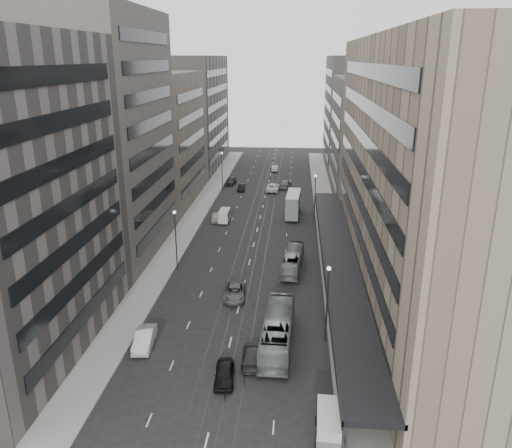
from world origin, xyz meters
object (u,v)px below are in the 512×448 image
(bus_near, at_px, (278,331))
(double_decker, at_px, (293,204))
(vw_microbus, at_px, (329,424))
(sedan_1, at_px, (144,339))
(bus_far, at_px, (293,261))
(sedan_0, at_px, (224,374))
(panel_van, at_px, (224,215))
(sedan_2, at_px, (235,292))

(bus_near, distance_m, double_decker, 43.08)
(vw_microbus, distance_m, sedan_1, 21.06)
(bus_far, xyz_separation_m, sedan_0, (-5.83, -25.30, -0.60))
(bus_far, relative_size, sedan_0, 2.22)
(bus_near, bearing_deg, sedan_1, 7.04)
(sedan_0, bearing_deg, vw_microbus, -40.40)
(vw_microbus, bearing_deg, bus_near, 111.82)
(bus_near, xyz_separation_m, sedan_0, (-4.52, -6.13, -0.93))
(bus_far, bearing_deg, panel_van, -52.47)
(bus_far, distance_m, panel_van, 23.11)
(bus_near, height_order, sedan_1, bus_near)
(double_decker, relative_size, sedan_0, 1.90)
(bus_far, relative_size, panel_van, 2.59)
(vw_microbus, height_order, sedan_1, vw_microbus)
(bus_far, distance_m, vw_microbus, 31.84)
(sedan_0, xyz_separation_m, sedan_2, (-1.06, 16.26, -0.00))
(bus_far, height_order, vw_microbus, bus_far)
(sedan_1, bearing_deg, double_decker, 66.67)
(sedan_0, height_order, sedan_2, same)
(vw_microbus, bearing_deg, sedan_0, 146.83)
(bus_near, relative_size, sedan_0, 2.77)
(bus_near, distance_m, vw_microbus, 13.28)
(sedan_2, bearing_deg, sedan_1, -129.57)
(sedan_0, height_order, sedan_1, sedan_1)
(sedan_0, distance_m, sedan_2, 16.29)
(sedan_0, bearing_deg, bus_far, 72.40)
(double_decker, distance_m, panel_van, 12.74)
(double_decker, distance_m, sedan_2, 33.64)
(sedan_2, bearing_deg, double_decker, 73.58)
(bus_far, xyz_separation_m, vw_microbus, (3.05, -31.70, -0.05))
(vw_microbus, xyz_separation_m, sedan_1, (-17.70, 11.40, -0.47))
(panel_van, distance_m, sedan_0, 45.38)
(sedan_2, bearing_deg, panel_van, 95.48)
(sedan_0, distance_m, sedan_1, 10.14)
(double_decker, distance_m, vw_microbus, 55.70)
(bus_far, height_order, sedan_1, bus_far)
(sedan_0, xyz_separation_m, sedan_1, (-8.82, 5.00, 0.08))
(bus_near, bearing_deg, double_decker, -89.26)
(panel_van, distance_m, sedan_1, 40.01)
(panel_van, height_order, sedan_2, panel_van)
(bus_far, bearing_deg, bus_near, 91.74)
(double_decker, bearing_deg, vw_microbus, -83.31)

